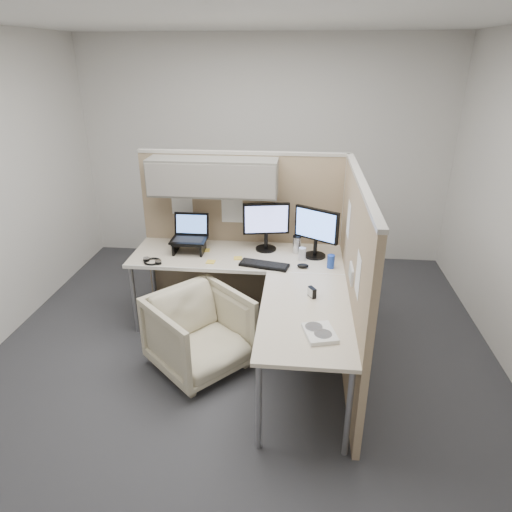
# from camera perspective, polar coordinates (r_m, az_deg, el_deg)

# --- Properties ---
(ground) EXTENTS (4.50, 4.50, 0.00)m
(ground) POSITION_cam_1_polar(r_m,az_deg,el_deg) (4.19, -1.74, -12.03)
(ground) COLOR #303034
(ground) RESTS_ON ground
(partition_back) EXTENTS (2.00, 0.36, 1.63)m
(partition_back) POSITION_cam_1_polar(r_m,az_deg,el_deg) (4.46, -3.31, 6.08)
(partition_back) COLOR #9E8667
(partition_back) RESTS_ON ground
(partition_right) EXTENTS (0.07, 2.03, 1.63)m
(partition_right) POSITION_cam_1_polar(r_m,az_deg,el_deg) (3.71, 11.90, -2.93)
(partition_right) COLOR #9E8667
(partition_right) RESTS_ON ground
(desk) EXTENTS (2.00, 1.98, 0.73)m
(desk) POSITION_cam_1_polar(r_m,az_deg,el_deg) (3.93, 0.18, -2.92)
(desk) COLOR beige
(desk) RESTS_ON ground
(office_chair) EXTENTS (0.97, 0.97, 0.73)m
(office_chair) POSITION_cam_1_polar(r_m,az_deg,el_deg) (3.86, -7.10, -9.12)
(office_chair) COLOR beige
(office_chair) RESTS_ON ground
(monitor_left) EXTENTS (0.44, 0.20, 0.47)m
(monitor_left) POSITION_cam_1_polar(r_m,az_deg,el_deg) (4.31, 1.28, 4.17)
(monitor_left) COLOR black
(monitor_left) RESTS_ON desk
(monitor_right) EXTENTS (0.39, 0.26, 0.47)m
(monitor_right) POSITION_cam_1_polar(r_m,az_deg,el_deg) (4.19, 7.53, 3.39)
(monitor_right) COLOR black
(monitor_right) RESTS_ON desk
(laptop_station) EXTENTS (0.33, 0.29, 0.35)m
(laptop_station) POSITION_cam_1_polar(r_m,az_deg,el_deg) (4.37, -8.30, 2.23)
(laptop_station) COLOR black
(laptop_station) RESTS_ON desk
(keyboard) EXTENTS (0.46, 0.24, 0.02)m
(keyboard) POSITION_cam_1_polar(r_m,az_deg,el_deg) (4.06, 1.03, -1.12)
(keyboard) COLOR black
(keyboard) RESTS_ON desk
(mouse) EXTENTS (0.11, 0.07, 0.04)m
(mouse) POSITION_cam_1_polar(r_m,az_deg,el_deg) (4.05, 5.87, -1.22)
(mouse) COLOR black
(mouse) RESTS_ON desk
(travel_mug) EXTENTS (0.08, 0.08, 0.17)m
(travel_mug) POSITION_cam_1_polar(r_m,az_deg,el_deg) (4.32, 5.14, 1.45)
(travel_mug) COLOR silver
(travel_mug) RESTS_ON desk
(soda_can_green) EXTENTS (0.07, 0.07, 0.12)m
(soda_can_green) POSITION_cam_1_polar(r_m,az_deg,el_deg) (4.07, 9.34, -0.68)
(soda_can_green) COLOR #1E3FA5
(soda_can_green) RESTS_ON desk
(soda_can_silver) EXTENTS (0.07, 0.07, 0.12)m
(soda_can_silver) POSITION_cam_1_polar(r_m,az_deg,el_deg) (4.18, 5.80, 0.25)
(soda_can_silver) COLOR silver
(soda_can_silver) RESTS_ON desk
(sticky_note_a) EXTENTS (0.08, 0.08, 0.01)m
(sticky_note_a) POSITION_cam_1_polar(r_m,az_deg,el_deg) (4.16, -5.69, -0.73)
(sticky_note_a) COLOR yellow
(sticky_note_a) RESTS_ON desk
(sticky_note_d) EXTENTS (0.09, 0.09, 0.01)m
(sticky_note_d) POSITION_cam_1_polar(r_m,az_deg,el_deg) (4.22, -2.27, -0.27)
(sticky_note_d) COLOR yellow
(sticky_note_d) RESTS_ON desk
(sticky_note_c) EXTENTS (0.09, 0.09, 0.01)m
(sticky_note_c) POSITION_cam_1_polar(r_m,az_deg,el_deg) (4.41, -6.30, 0.72)
(sticky_note_c) COLOR yellow
(sticky_note_c) RESTS_ON desk
(headphones) EXTENTS (0.20, 0.20, 0.03)m
(headphones) POSITION_cam_1_polar(r_m,az_deg,el_deg) (4.24, -12.83, -0.64)
(headphones) COLOR black
(headphones) RESTS_ON desk
(paper_stack) EXTENTS (0.25, 0.29, 0.03)m
(paper_stack) POSITION_cam_1_polar(r_m,az_deg,el_deg) (3.13, 7.97, -9.51)
(paper_stack) COLOR white
(paper_stack) RESTS_ON desk
(desk_clock) EXTENTS (0.07, 0.08, 0.08)m
(desk_clock) POSITION_cam_1_polar(r_m,az_deg,el_deg) (3.57, 7.01, -4.53)
(desk_clock) COLOR black
(desk_clock) RESTS_ON desk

